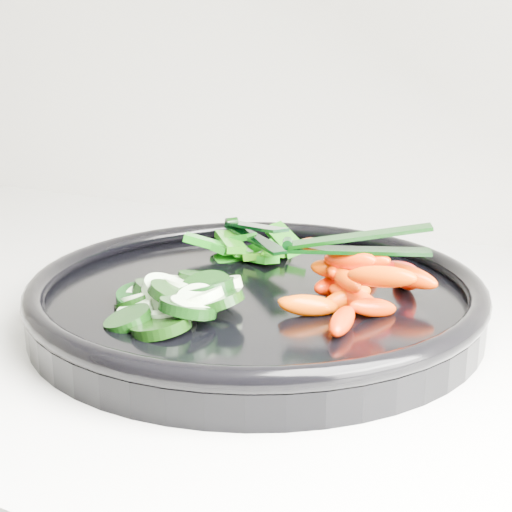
% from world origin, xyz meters
% --- Properties ---
extents(veggie_tray, '(0.40, 0.40, 0.04)m').
position_xyz_m(veggie_tray, '(0.39, 1.67, 0.95)').
color(veggie_tray, black).
rests_on(veggie_tray, counter).
extents(cucumber_pile, '(0.13, 0.13, 0.04)m').
position_xyz_m(cucumber_pile, '(0.36, 1.61, 0.96)').
color(cucumber_pile, black).
rests_on(cucumber_pile, veggie_tray).
extents(carrot_pile, '(0.12, 0.16, 0.05)m').
position_xyz_m(carrot_pile, '(0.47, 1.69, 0.97)').
color(carrot_pile, '#F25700').
rests_on(carrot_pile, veggie_tray).
extents(pepper_pile, '(0.11, 0.09, 0.03)m').
position_xyz_m(pepper_pile, '(0.34, 1.76, 0.96)').
color(pepper_pile, '#246B0A').
rests_on(pepper_pile, veggie_tray).
extents(tong_carrot, '(0.11, 0.06, 0.02)m').
position_xyz_m(tong_carrot, '(0.47, 1.68, 1.00)').
color(tong_carrot, black).
rests_on(tong_carrot, carrot_pile).
extents(tong_pepper, '(0.10, 0.08, 0.02)m').
position_xyz_m(tong_pepper, '(0.34, 1.76, 0.98)').
color(tong_pepper, black).
rests_on(tong_pepper, pepper_pile).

